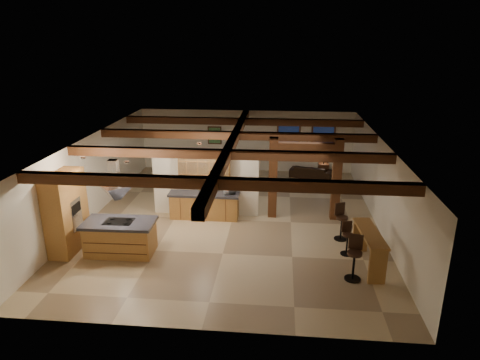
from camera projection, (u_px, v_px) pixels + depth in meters
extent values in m
plane|color=tan|center=(232.00, 220.00, 15.12)|extent=(12.00, 12.00, 0.00)
plane|color=silver|center=(246.00, 141.00, 20.32)|extent=(10.00, 0.00, 10.00)
plane|color=silver|center=(200.00, 272.00, 9.00)|extent=(10.00, 0.00, 10.00)
plane|color=silver|center=(92.00, 177.00, 15.11)|extent=(0.00, 12.00, 12.00)
plane|color=silver|center=(381.00, 186.00, 14.21)|extent=(0.00, 12.00, 12.00)
plane|color=#331810|center=(232.00, 140.00, 14.20)|extent=(12.00, 12.00, 0.00)
cube|color=#3B230E|center=(213.00, 183.00, 10.47)|extent=(10.00, 0.25, 0.28)
cube|color=#3B230E|center=(227.00, 154.00, 13.01)|extent=(10.00, 0.25, 0.28)
cube|color=#3B230E|center=(236.00, 136.00, 15.47)|extent=(10.00, 0.25, 0.28)
cube|color=#3B230E|center=(242.00, 121.00, 18.01)|extent=(10.00, 0.25, 0.28)
cube|color=#3B230E|center=(232.00, 144.00, 14.24)|extent=(0.28, 12.00, 0.28)
cube|color=#3B230E|center=(273.00, 178.00, 15.00)|extent=(0.30, 0.30, 2.90)
cube|color=#3B230E|center=(337.00, 180.00, 14.81)|extent=(0.30, 0.30, 2.90)
cube|color=#3B230E|center=(306.00, 147.00, 14.54)|extent=(2.50, 0.28, 0.28)
cube|color=silver|center=(206.00, 185.00, 15.33)|extent=(3.80, 0.18, 2.20)
cube|color=#A27434|center=(66.00, 212.00, 12.71)|extent=(0.64, 1.60, 2.40)
cube|color=silver|center=(76.00, 214.00, 12.70)|extent=(0.06, 0.62, 0.95)
cube|color=black|center=(77.00, 208.00, 12.63)|extent=(0.01, 0.50, 0.28)
cube|color=#A27434|center=(204.00, 207.00, 15.18)|extent=(2.40, 0.60, 0.86)
cube|color=black|center=(204.00, 194.00, 15.03)|extent=(2.50, 0.66, 0.08)
cube|color=#A27434|center=(204.00, 167.00, 14.92)|extent=(1.80, 0.34, 0.95)
cube|color=silver|center=(203.00, 168.00, 14.75)|extent=(1.74, 0.02, 0.90)
pyramid|color=silver|center=(117.00, 199.00, 12.29)|extent=(1.10, 1.10, 0.45)
cube|color=silver|center=(114.00, 172.00, 12.03)|extent=(0.26, 0.22, 0.73)
cube|color=#3B230E|center=(288.00, 141.00, 20.07)|extent=(1.10, 0.05, 1.70)
cube|color=black|center=(288.00, 141.00, 20.04)|extent=(0.95, 0.02, 1.55)
cube|color=#3B230E|center=(323.00, 142.00, 19.92)|extent=(1.10, 0.05, 1.70)
cube|color=black|center=(323.00, 142.00, 19.89)|extent=(0.95, 0.02, 1.55)
cube|color=#3B230E|center=(215.00, 135.00, 20.32)|extent=(0.65, 0.04, 0.85)
cube|color=#296032|center=(215.00, 135.00, 20.29)|extent=(0.55, 0.01, 0.75)
cylinder|color=silver|center=(127.00, 162.00, 11.80)|extent=(0.16, 0.16, 0.03)
cylinder|color=silver|center=(199.00, 144.00, 13.82)|extent=(0.16, 0.16, 0.03)
cylinder|color=silver|center=(83.00, 158.00, 12.21)|extent=(0.16, 0.16, 0.03)
cube|color=#A27434|center=(120.00, 239.00, 12.69)|extent=(1.97, 1.02, 0.93)
cube|color=black|center=(119.00, 223.00, 12.53)|extent=(2.11, 1.15, 0.09)
cube|color=black|center=(119.00, 221.00, 12.51)|extent=(0.83, 0.56, 0.02)
imported|color=#39190E|center=(223.00, 184.00, 17.83)|extent=(1.91, 1.32, 0.61)
imported|color=black|center=(311.00, 172.00, 19.60)|extent=(1.98, 1.19, 0.54)
imported|color=silver|center=(229.00, 191.00, 14.90)|extent=(0.45, 0.35, 0.22)
cube|color=#A27434|center=(370.00, 233.00, 11.78)|extent=(0.65, 2.04, 0.06)
cube|color=#A27434|center=(378.00, 266.00, 11.09)|extent=(0.46, 0.13, 1.00)
cube|color=#A27434|center=(360.00, 236.00, 12.80)|extent=(0.46, 0.13, 1.00)
cube|color=#3B230E|center=(323.00, 170.00, 19.81)|extent=(0.48, 0.48, 0.59)
cylinder|color=black|center=(324.00, 162.00, 19.69)|extent=(0.05, 0.05, 0.14)
cone|color=#FFCC99|center=(324.00, 159.00, 19.64)|extent=(0.25, 0.25, 0.16)
cylinder|color=black|center=(355.00, 253.00, 11.18)|extent=(0.39, 0.39, 0.08)
cube|color=black|center=(356.00, 242.00, 11.27)|extent=(0.37, 0.12, 0.43)
cylinder|color=black|center=(353.00, 267.00, 11.31)|extent=(0.06, 0.06, 0.76)
cylinder|color=black|center=(352.00, 279.00, 11.42)|extent=(0.43, 0.43, 0.03)
cylinder|color=black|center=(348.00, 235.00, 12.55)|extent=(0.32, 0.32, 0.06)
cube|color=black|center=(347.00, 226.00, 12.62)|extent=(0.30, 0.08, 0.35)
cylinder|color=black|center=(347.00, 245.00, 12.65)|extent=(0.05, 0.05, 0.62)
cylinder|color=black|center=(346.00, 254.00, 12.74)|extent=(0.35, 0.35, 0.03)
cylinder|color=black|center=(342.00, 218.00, 13.45)|extent=(0.37, 0.37, 0.07)
cube|color=black|center=(340.00, 209.00, 13.53)|extent=(0.34, 0.18, 0.41)
cylinder|color=black|center=(341.00, 229.00, 13.57)|extent=(0.06, 0.06, 0.72)
cylinder|color=black|center=(340.00, 239.00, 13.68)|extent=(0.41, 0.41, 0.03)
cube|color=#3B230E|center=(204.00, 186.00, 17.24)|extent=(0.41, 0.41, 0.06)
cube|color=#3B230E|center=(205.00, 176.00, 17.32)|extent=(0.40, 0.06, 0.71)
cylinder|color=#3B230E|center=(199.00, 193.00, 17.18)|extent=(0.05, 0.05, 0.40)
cylinder|color=#3B230E|center=(207.00, 193.00, 17.14)|extent=(0.05, 0.05, 0.40)
cylinder|color=#3B230E|center=(201.00, 190.00, 17.49)|extent=(0.05, 0.05, 0.40)
cylinder|color=#3B230E|center=(209.00, 190.00, 17.45)|extent=(0.05, 0.05, 0.40)
cube|color=#3B230E|center=(210.00, 176.00, 18.50)|extent=(0.41, 0.41, 0.06)
cube|color=#3B230E|center=(209.00, 170.00, 18.19)|extent=(0.40, 0.06, 0.71)
cylinder|color=#3B230E|center=(215.00, 180.00, 18.70)|extent=(0.05, 0.05, 0.40)
cylinder|color=#3B230E|center=(207.00, 180.00, 18.74)|extent=(0.05, 0.05, 0.40)
cylinder|color=#3B230E|center=(213.00, 182.00, 18.40)|extent=(0.05, 0.05, 0.40)
cylinder|color=#3B230E|center=(206.00, 182.00, 18.43)|extent=(0.05, 0.05, 0.40)
cube|color=#3B230E|center=(237.00, 188.00, 17.09)|extent=(0.41, 0.41, 0.06)
cube|color=#3B230E|center=(237.00, 178.00, 17.16)|extent=(0.40, 0.06, 0.71)
cylinder|color=#3B230E|center=(232.00, 194.00, 17.03)|extent=(0.05, 0.05, 0.40)
cylinder|color=#3B230E|center=(240.00, 195.00, 16.99)|extent=(0.05, 0.05, 0.40)
cylinder|color=#3B230E|center=(233.00, 191.00, 17.33)|extent=(0.05, 0.05, 0.40)
cylinder|color=#3B230E|center=(241.00, 192.00, 17.29)|extent=(0.05, 0.05, 0.40)
cube|color=#3B230E|center=(241.00, 177.00, 18.34)|extent=(0.41, 0.41, 0.06)
cube|color=#3B230E|center=(240.00, 171.00, 18.04)|extent=(0.40, 0.06, 0.71)
cylinder|color=#3B230E|center=(245.00, 181.00, 18.55)|extent=(0.05, 0.05, 0.40)
cylinder|color=#3B230E|center=(237.00, 181.00, 18.58)|extent=(0.05, 0.05, 0.40)
cylinder|color=#3B230E|center=(244.00, 184.00, 18.24)|extent=(0.05, 0.05, 0.40)
cylinder|color=#3B230E|center=(236.00, 183.00, 18.28)|extent=(0.05, 0.05, 0.40)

